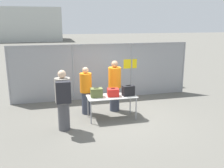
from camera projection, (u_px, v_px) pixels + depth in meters
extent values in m
plane|color=#605E56|center=(117.00, 116.00, 8.76)|extent=(120.00, 120.00, 0.00)
cylinder|color=gray|center=(8.00, 76.00, 9.63)|extent=(0.07, 0.07, 2.33)
cylinder|color=gray|center=(73.00, 73.00, 10.23)|extent=(0.07, 0.07, 2.33)
cylinder|color=gray|center=(131.00, 70.00, 10.84)|extent=(0.07, 0.07, 2.33)
cylinder|color=gray|center=(183.00, 68.00, 11.44)|extent=(0.07, 0.07, 2.33)
cube|color=gray|center=(103.00, 71.00, 10.53)|extent=(7.53, 0.01, 2.33)
cube|color=gray|center=(103.00, 44.00, 10.26)|extent=(7.53, 0.04, 0.04)
cube|color=yellow|center=(130.00, 64.00, 10.74)|extent=(0.60, 0.01, 0.40)
cube|color=#B2B2AD|center=(112.00, 96.00, 8.34)|extent=(1.65, 0.73, 0.02)
cylinder|color=#99999E|center=(91.00, 113.00, 7.97)|extent=(0.04, 0.04, 0.76)
cylinder|color=#99999E|center=(136.00, 109.00, 8.33)|extent=(0.04, 0.04, 0.76)
cylinder|color=#99999E|center=(88.00, 107.00, 8.54)|extent=(0.04, 0.04, 0.76)
cylinder|color=#99999E|center=(130.00, 103.00, 8.91)|extent=(0.04, 0.04, 0.76)
cube|color=#566033|center=(97.00, 93.00, 8.20)|extent=(0.40, 0.29, 0.30)
cube|color=black|center=(96.00, 88.00, 8.16)|extent=(0.15, 0.03, 0.02)
cube|color=red|center=(113.00, 92.00, 8.30)|extent=(0.41, 0.34, 0.26)
cube|color=black|center=(113.00, 88.00, 8.26)|extent=(0.15, 0.04, 0.02)
cube|color=black|center=(128.00, 91.00, 8.37)|extent=(0.42, 0.26, 0.34)
cube|color=black|center=(128.00, 85.00, 8.32)|extent=(0.16, 0.04, 0.02)
cylinder|color=#4C4C51|center=(64.00, 116.00, 7.54)|extent=(0.35, 0.35, 0.88)
cylinder|color=gray|center=(63.00, 90.00, 7.34)|extent=(0.46, 0.46, 0.73)
sphere|color=beige|center=(62.00, 74.00, 7.22)|extent=(0.24, 0.24, 0.24)
cube|color=#232328|center=(63.00, 92.00, 7.00)|extent=(0.41, 0.25, 0.62)
cylinder|color=#383D4C|center=(115.00, 99.00, 9.18)|extent=(0.35, 0.35, 0.88)
cylinder|color=orange|center=(115.00, 77.00, 8.98)|extent=(0.46, 0.46, 0.74)
sphere|color=#A57A5B|center=(115.00, 64.00, 8.86)|extent=(0.24, 0.24, 0.24)
cylinder|color=#383D4C|center=(86.00, 103.00, 8.88)|extent=(0.32, 0.32, 0.80)
cylinder|color=orange|center=(86.00, 83.00, 8.70)|extent=(0.42, 0.42, 0.67)
sphere|color=tan|center=(85.00, 70.00, 8.60)|extent=(0.22, 0.22, 0.22)
cube|color=#B2B2B7|center=(150.00, 78.00, 12.75)|extent=(2.67, 1.34, 0.49)
sphere|color=black|center=(147.00, 84.00, 11.98)|extent=(0.61, 0.61, 0.61)
sphere|color=black|center=(136.00, 77.00, 13.35)|extent=(0.61, 0.61, 0.61)
cylinder|color=#59595B|center=(116.00, 84.00, 12.37)|extent=(0.94, 0.06, 0.06)
cube|color=#B2B7B2|center=(18.00, 24.00, 43.22)|extent=(14.60, 10.04, 5.48)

